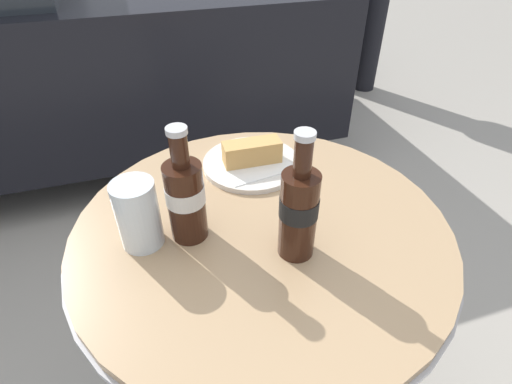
# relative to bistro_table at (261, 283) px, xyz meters

# --- Properties ---
(bistro_table) EXTENTS (0.72, 0.72, 0.71)m
(bistro_table) POSITION_rel_bistro_table_xyz_m (0.00, 0.00, 0.00)
(bistro_table) COLOR #B7B7BC
(bistro_table) RESTS_ON ground_plane
(cola_bottle_left) EXTENTS (0.07, 0.07, 0.22)m
(cola_bottle_left) POSITION_rel_bistro_table_xyz_m (-0.13, 0.01, 0.26)
(cola_bottle_left) COLOR #33190F
(cola_bottle_left) RESTS_ON bistro_table
(cola_bottle_right) EXTENTS (0.06, 0.06, 0.24)m
(cola_bottle_right) POSITION_rel_bistro_table_xyz_m (0.03, -0.08, 0.26)
(cola_bottle_right) COLOR #33190F
(cola_bottle_right) RESTS_ON bistro_table
(drinking_glass) EXTENTS (0.07, 0.07, 0.13)m
(drinking_glass) POSITION_rel_bistro_table_xyz_m (-0.22, 0.02, 0.23)
(drinking_glass) COLOR #C68923
(drinking_glass) RESTS_ON bistro_table
(lunch_plate_near) EXTENTS (0.22, 0.22, 0.06)m
(lunch_plate_near) POSITION_rel_bistro_table_xyz_m (0.04, 0.19, 0.19)
(lunch_plate_near) COLOR silver
(lunch_plate_near) RESTS_ON bistro_table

